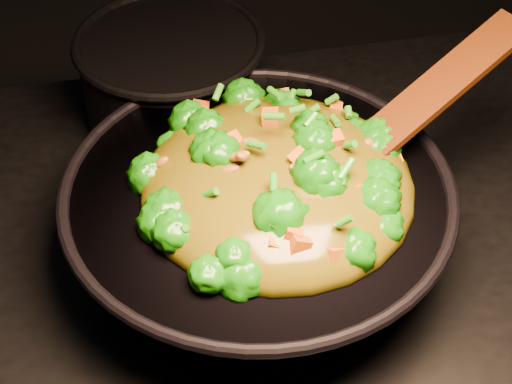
{
  "coord_description": "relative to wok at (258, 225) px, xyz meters",
  "views": [
    {
      "loc": [
        -0.14,
        -0.57,
        1.62
      ],
      "look_at": [
        -0.01,
        0.05,
        1.0
      ],
      "focal_mm": 55.0,
      "sensor_mm": 36.0,
      "label": 1
    }
  ],
  "objects": [
    {
      "name": "back_pot",
      "position": [
        -0.06,
        0.28,
        0.01
      ],
      "size": [
        0.32,
        0.32,
        0.14
      ],
      "primitive_type": "cylinder",
      "rotation": [
        0.0,
        0.0,
        -0.37
      ],
      "color": "black",
      "rests_on": "stovetop"
    },
    {
      "name": "spatula",
      "position": [
        0.18,
        0.03,
        0.11
      ],
      "size": [
        0.3,
        0.17,
        0.13
      ],
      "primitive_type": "cube",
      "rotation": [
        0.0,
        -0.38,
        0.4
      ],
      "color": "#320E07",
      "rests_on": "wok"
    },
    {
      "name": "stir_fry",
      "position": [
        0.02,
        -0.01,
        0.11
      ],
      "size": [
        0.32,
        0.32,
        0.1
      ],
      "primitive_type": null,
      "rotation": [
        0.0,
        0.0,
        0.08
      ],
      "color": "#187A08",
      "rests_on": "wok"
    },
    {
      "name": "wok",
      "position": [
        0.0,
        0.0,
        0.0
      ],
      "size": [
        0.49,
        0.49,
        0.12
      ],
      "primitive_type": null,
      "rotation": [
        0.0,
        0.0,
        0.15
      ],
      "color": "black",
      "rests_on": "stovetop"
    }
  ]
}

